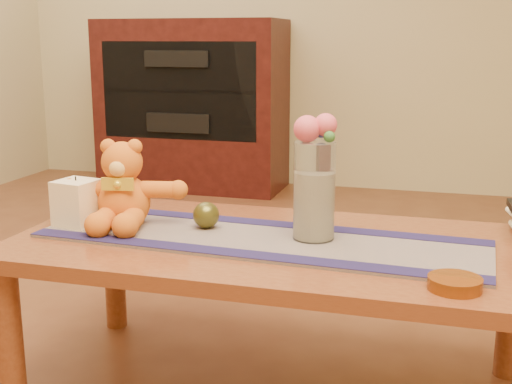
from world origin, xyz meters
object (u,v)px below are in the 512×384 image
(glass_vase, at_px, (314,191))
(amber_dish, at_px, (455,283))
(teddy_bear, at_px, (124,184))
(bronze_ball, at_px, (206,215))
(pillar_candle, at_px, (77,202))

(glass_vase, height_order, amber_dish, glass_vase)
(teddy_bear, bearing_deg, glass_vase, -11.19)
(glass_vase, bearing_deg, bronze_ball, 176.82)
(bronze_ball, bearing_deg, glass_vase, -3.18)
(glass_vase, bearing_deg, teddy_bear, -179.81)
(teddy_bear, relative_size, bronze_ball, 4.58)
(pillar_candle, bearing_deg, amber_dish, -11.71)
(pillar_candle, xyz_separation_m, bronze_ball, (0.37, 0.07, -0.03))
(pillar_candle, bearing_deg, glass_vase, 4.09)
(teddy_bear, height_order, bronze_ball, teddy_bear)
(glass_vase, relative_size, bronze_ball, 3.49)
(pillar_candle, relative_size, bronze_ball, 1.72)
(teddy_bear, xyz_separation_m, bronze_ball, (0.24, 0.02, -0.08))
(bronze_ball, bearing_deg, teddy_bear, -175.49)
(bronze_ball, bearing_deg, pillar_candle, -169.87)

